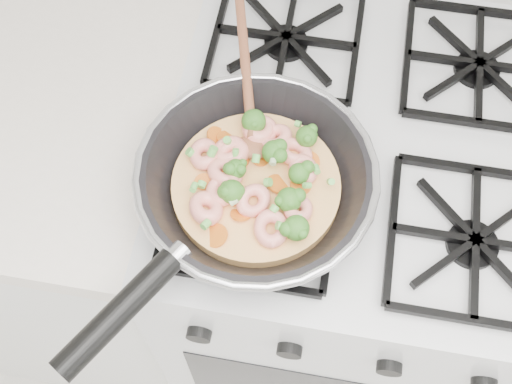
# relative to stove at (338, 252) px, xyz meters

# --- Properties ---
(stove) EXTENTS (0.60, 0.60, 0.92)m
(stove) POSITION_rel_stove_xyz_m (0.00, 0.00, 0.00)
(stove) COLOR white
(stove) RESTS_ON ground
(skillet) EXTENTS (0.35, 0.60, 0.09)m
(skillet) POSITION_rel_stove_xyz_m (-0.15, -0.14, 0.50)
(skillet) COLOR black
(skillet) RESTS_ON stove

